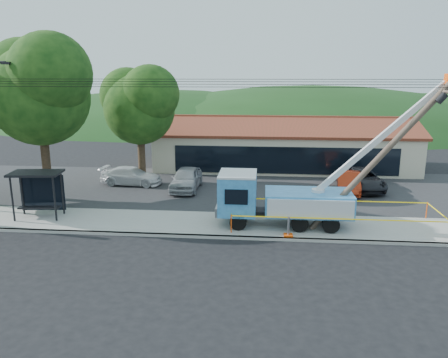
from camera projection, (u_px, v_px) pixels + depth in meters
name	position (u px, v px, depth m)	size (l,w,h in m)	color
ground	(213.00, 255.00, 20.51)	(120.00, 120.00, 0.00)	black
curb	(218.00, 237.00, 22.53)	(60.00, 0.25, 0.15)	#98978E
sidewalk	(222.00, 225.00, 24.36)	(60.00, 4.00, 0.15)	#98978E
parking_lot	(232.00, 188.00, 32.11)	(60.00, 12.00, 0.10)	#28282B
strip_mall	(283.00, 147.00, 39.04)	(22.50, 8.53, 4.67)	beige
tree_west_near	(39.00, 86.00, 27.54)	(7.56, 6.72, 10.80)	#332316
tree_lot	(139.00, 102.00, 32.24)	(6.30, 5.60, 8.94)	#332316
hill_west	(164.00, 123.00, 75.06)	(78.40, 56.00, 28.00)	#183714
hill_center	(311.00, 124.00, 72.84)	(89.60, 64.00, 32.00)	#183714
hill_east	(435.00, 125.00, 71.06)	(72.80, 52.00, 26.00)	#183714
utility_truck	(281.00, 198.00, 23.80)	(11.96, 3.89, 8.14)	black
leaning_pole	(386.00, 150.00, 22.22)	(6.73, 1.75, 8.08)	brown
bus_shelter	(38.00, 184.00, 25.07)	(2.96, 2.01, 2.69)	black
caution_tape	(334.00, 212.00, 23.91)	(11.09, 3.37, 0.97)	#FF510D
car_silver	(187.00, 191.00, 31.64)	(1.90, 4.73, 1.61)	#9FA1A6
car_red	(348.00, 194.00, 30.91)	(1.52, 4.37, 1.44)	#A32910
car_white	(132.00, 186.00, 33.03)	(1.88, 4.61, 1.34)	white
car_dark	(360.00, 190.00, 31.85)	(2.47, 5.35, 1.49)	black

